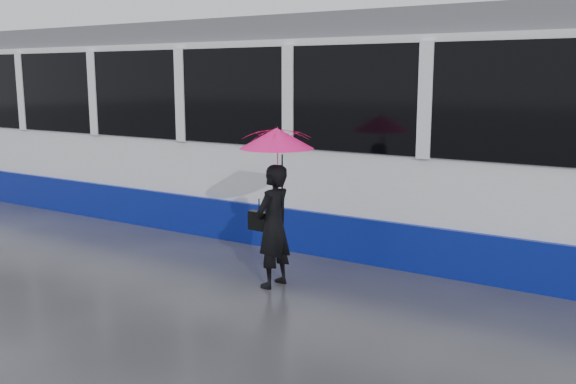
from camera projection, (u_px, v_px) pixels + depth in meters
The scene contains 6 objects.
ground at pixel (324, 290), 7.57m from camera, with size 90.00×90.00×0.00m, color #2B2B30.
rails at pixel (406, 244), 9.64m from camera, with size 34.00×1.51×0.02m.
tram at pixel (492, 140), 8.72m from camera, with size 26.00×2.56×3.35m.
woman at pixel (273, 226), 7.61m from camera, with size 0.54×0.35×1.48m, color black.
umbrella at pixel (277, 153), 7.43m from camera, with size 0.93×0.93×1.00m.
handbag at pixel (259, 221), 7.74m from camera, with size 0.27×0.13×0.41m.
Camera 1 is at (3.55, -6.33, 2.50)m, focal length 40.00 mm.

